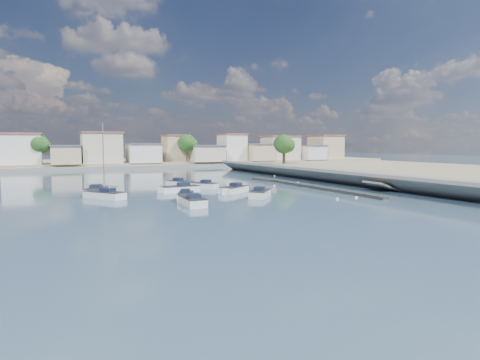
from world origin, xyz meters
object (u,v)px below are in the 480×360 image
at_px(motorboat_c, 178,189).
at_px(motorboat_d, 233,190).
at_px(motorboat_b, 186,196).
at_px(motorboat_a, 192,201).
at_px(sailboat, 103,195).
at_px(motorboat_e, 98,191).
at_px(motorboat_f, 202,186).
at_px(motorboat_h, 261,194).
at_px(motorboat_g, 182,184).

bearing_deg(motorboat_c, motorboat_d, -31.03).
height_order(motorboat_c, motorboat_d, same).
relative_size(motorboat_b, motorboat_c, 0.81).
height_order(motorboat_a, motorboat_c, same).
xyz_separation_m(motorboat_c, sailboat, (-9.73, -2.23, 0.04)).
xyz_separation_m(motorboat_e, motorboat_f, (14.27, 0.28, -0.00)).
xyz_separation_m(motorboat_d, motorboat_f, (-1.84, 6.84, 0.00)).
bearing_deg(motorboat_e, motorboat_a, -61.32).
bearing_deg(motorboat_a, motorboat_h, 15.99).
relative_size(motorboat_b, motorboat_h, 0.97).
height_order(motorboat_b, motorboat_g, same).
bearing_deg(motorboat_e, motorboat_d, -22.18).
distance_m(motorboat_c, motorboat_d, 7.34).
bearing_deg(sailboat, motorboat_e, 90.99).
bearing_deg(motorboat_b, motorboat_d, 24.56).
xyz_separation_m(motorboat_c, motorboat_h, (7.67, -8.86, -0.00)).
bearing_deg(sailboat, motorboat_a, -50.29).
bearing_deg(motorboat_d, motorboat_b, -155.44).
xyz_separation_m(motorboat_b, motorboat_e, (-8.61, 9.99, 0.00)).
relative_size(motorboat_b, motorboat_g, 0.98).
xyz_separation_m(motorboat_g, motorboat_h, (5.01, -15.93, -0.00)).
height_order(motorboat_f, motorboat_g, same).
height_order(motorboat_b, motorboat_h, same).
xyz_separation_m(motorboat_b, motorboat_g, (3.86, 14.28, 0.00)).
bearing_deg(motorboat_e, motorboat_h, -33.66).
distance_m(motorboat_a, motorboat_d, 11.36).
height_order(motorboat_d, motorboat_e, same).
height_order(motorboat_a, motorboat_d, same).
xyz_separation_m(motorboat_b, motorboat_f, (5.66, 10.27, 0.00)).
distance_m(motorboat_b, motorboat_e, 13.19).
bearing_deg(motorboat_d, motorboat_c, 148.97).
height_order(motorboat_c, motorboat_f, same).
xyz_separation_m(motorboat_d, sailboat, (-16.02, 1.55, 0.04)).
height_order(motorboat_b, sailboat, sailboat).
bearing_deg(motorboat_b, motorboat_a, -99.43).
relative_size(motorboat_c, motorboat_f, 1.30).
distance_m(motorboat_a, motorboat_e, 16.41).
height_order(motorboat_e, sailboat, sailboat).
relative_size(motorboat_e, sailboat, 0.61).
bearing_deg(motorboat_d, motorboat_g, 108.52).
xyz_separation_m(motorboat_f, motorboat_h, (3.21, -11.92, 0.00)).
distance_m(motorboat_h, sailboat, 18.62).
height_order(motorboat_g, sailboat, sailboat).
xyz_separation_m(motorboat_a, motorboat_b, (0.73, 4.40, -0.00)).
bearing_deg(motorboat_a, motorboat_e, 118.68).
bearing_deg(motorboat_d, motorboat_e, 157.82).
distance_m(motorboat_a, motorboat_f, 16.01).
distance_m(motorboat_g, motorboat_h, 16.70).
xyz_separation_m(motorboat_f, motorboat_g, (-1.80, 4.01, 0.00)).
bearing_deg(motorboat_g, motorboat_d, -71.48).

